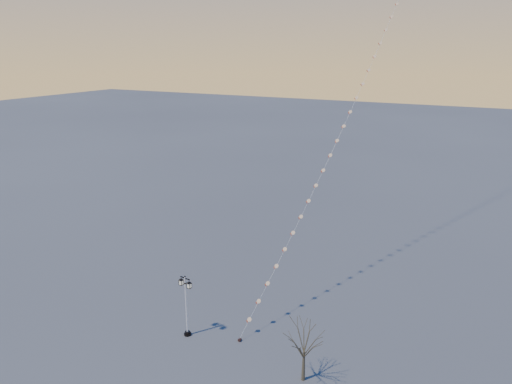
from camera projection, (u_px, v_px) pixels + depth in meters
The scene contains 4 objects.
ground at pixel (197, 347), 30.61m from camera, with size 300.00×300.00×0.00m, color #515151.
street_lamp at pixel (186, 303), 31.19m from camera, with size 1.11×0.50×4.41m.
bare_tree at pixel (304, 343), 26.88m from camera, with size 2.12×2.12×3.52m.
kite_train at pixel (373, 41), 40.23m from camera, with size 6.37×37.80×38.38m.
Camera 1 is at (15.47, -21.69, 18.53)m, focal length 33.20 mm.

